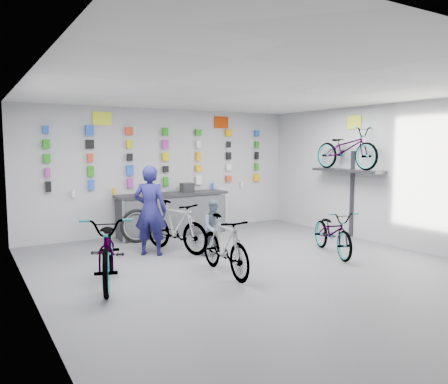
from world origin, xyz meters
TOP-DOWN VIEW (x-y plane):
  - floor at (0.00, 0.00)m, footprint 8.00×8.00m
  - ceiling at (0.00, 0.00)m, footprint 8.00×8.00m
  - wall_back at (0.00, 4.00)m, footprint 7.00×0.00m
  - wall_left at (-3.50, 0.00)m, footprint 0.00×8.00m
  - wall_right at (3.50, 0.00)m, footprint 0.00×8.00m
  - counter at (0.00, 3.54)m, footprint 2.70×0.66m
  - merch_wall at (-0.08, 3.93)m, footprint 5.55×0.08m
  - wall_bracket at (3.33, 1.20)m, footprint 0.39×1.90m
  - sign_left at (-1.50, 3.98)m, footprint 0.42×0.02m
  - sign_right at (1.60, 3.98)m, footprint 0.42×0.02m
  - sign_side at (3.48, 1.20)m, footprint 0.02×0.40m
  - bike_left at (-2.39, 0.65)m, footprint 1.34×2.21m
  - bike_center at (-0.63, 0.12)m, footprint 0.57×1.66m
  - bike_right at (1.89, 0.20)m, footprint 1.16×1.78m
  - bike_service at (-0.64, 1.98)m, footprint 1.02×1.76m
  - bike_wall at (3.25, 1.20)m, footprint 0.63×1.80m
  - clerk at (-1.18, 1.97)m, footprint 0.76×0.72m
  - customer at (-0.14, 1.29)m, footprint 0.61×0.53m
  - spare_wheel at (-1.03, 3.17)m, footprint 0.74×0.20m
  - register at (0.38, 3.55)m, footprint 0.31×0.33m

SIDE VIEW (x-z plane):
  - floor at x=0.00m, z-range 0.00..0.00m
  - spare_wheel at x=-1.03m, z-range 0.00..0.73m
  - bike_right at x=1.89m, z-range 0.00..0.88m
  - counter at x=0.00m, z-range -0.01..0.99m
  - bike_center at x=-0.63m, z-range 0.00..0.98m
  - bike_service at x=-0.64m, z-range 0.00..1.02m
  - customer at x=-0.14m, z-range 0.00..1.09m
  - bike_left at x=-2.39m, z-range 0.00..1.10m
  - clerk at x=-1.18m, z-range 0.00..1.74m
  - register at x=0.38m, z-range 1.00..1.22m
  - wall_bracket at x=3.33m, z-range 0.46..2.46m
  - wall_back at x=0.00m, z-range -2.00..5.00m
  - wall_left at x=-3.50m, z-range -2.50..5.50m
  - wall_right at x=3.50m, z-range -2.50..5.50m
  - merch_wall at x=-0.08m, z-range 1.01..2.57m
  - bike_wall at x=3.25m, z-range 1.58..2.53m
  - sign_side at x=3.48m, z-range 2.50..2.80m
  - sign_left at x=-1.50m, z-range 2.57..2.87m
  - sign_right at x=1.60m, z-range 2.57..2.87m
  - ceiling at x=0.00m, z-range 3.00..3.00m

